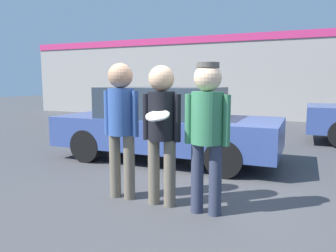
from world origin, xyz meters
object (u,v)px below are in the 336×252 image
object	(u,v)px
person_left	(121,118)
person_right	(207,123)
shrub	(156,105)
person_middle_with_frisbee	(161,123)
parked_car_near	(166,124)

from	to	relation	value
person_left	person_right	bearing A→B (deg)	-3.86
person_right	shrub	distance (m)	10.96
person_left	person_right	size ratio (longest dim) A/B	1.01
person_middle_with_frisbee	parked_car_near	world-z (taller)	person_middle_with_frisbee
parked_car_near	shrub	bearing A→B (deg)	116.41
person_left	parked_car_near	size ratio (longest dim) A/B	0.41
shrub	person_right	bearing A→B (deg)	-61.84
shrub	parked_car_near	bearing A→B (deg)	-63.59
person_left	person_middle_with_frisbee	xyz separation A→B (m)	(0.60, -0.03, -0.03)
person_left	person_right	xyz separation A→B (m)	(1.20, -0.08, -0.00)
person_left	person_middle_with_frisbee	world-z (taller)	person_left
shrub	person_left	bearing A→B (deg)	-67.47
person_left	person_middle_with_frisbee	distance (m)	0.60
person_left	person_right	world-z (taller)	person_left
person_right	person_left	bearing A→B (deg)	176.14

